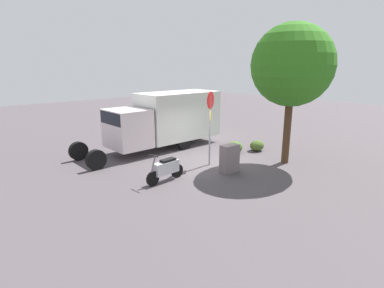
{
  "coord_description": "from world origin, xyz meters",
  "views": [
    {
      "loc": [
        10.02,
        9.55,
        4.41
      ],
      "look_at": [
        1.31,
        0.12,
        1.12
      ],
      "focal_mm": 28.56,
      "sensor_mm": 36.0,
      "label": 1
    }
  ],
  "objects_px": {
    "utility_cabinet": "(229,159)",
    "motorcycle": "(166,169)",
    "street_tree": "(292,66)",
    "box_truck_near": "(165,118)",
    "bike_rack_hoop": "(231,162)",
    "stop_sign": "(210,117)"
  },
  "relations": [
    {
      "from": "utility_cabinet",
      "to": "motorcycle",
      "type": "bearing_deg",
      "value": -20.47
    },
    {
      "from": "street_tree",
      "to": "utility_cabinet",
      "type": "bearing_deg",
      "value": -16.84
    },
    {
      "from": "box_truck_near",
      "to": "bike_rack_hoop",
      "type": "distance_m",
      "value": 4.56
    },
    {
      "from": "box_truck_near",
      "to": "street_tree",
      "type": "xyz_separation_m",
      "value": [
        -2.44,
        5.94,
        2.78
      ]
    },
    {
      "from": "motorcycle",
      "to": "bike_rack_hoop",
      "type": "xyz_separation_m",
      "value": [
        -3.79,
        0.14,
        -0.52
      ]
    },
    {
      "from": "motorcycle",
      "to": "stop_sign",
      "type": "height_order",
      "value": "stop_sign"
    },
    {
      "from": "street_tree",
      "to": "box_truck_near",
      "type": "bearing_deg",
      "value": -67.67
    },
    {
      "from": "box_truck_near",
      "to": "utility_cabinet",
      "type": "xyz_separation_m",
      "value": [
        0.51,
        5.05,
        -1.05
      ]
    },
    {
      "from": "utility_cabinet",
      "to": "bike_rack_hoop",
      "type": "distance_m",
      "value": 1.55
    },
    {
      "from": "utility_cabinet",
      "to": "box_truck_near",
      "type": "bearing_deg",
      "value": -95.82
    },
    {
      "from": "box_truck_near",
      "to": "bike_rack_hoop",
      "type": "height_order",
      "value": "box_truck_near"
    },
    {
      "from": "motorcycle",
      "to": "street_tree",
      "type": "distance_m",
      "value": 7.08
    },
    {
      "from": "box_truck_near",
      "to": "stop_sign",
      "type": "xyz_separation_m",
      "value": [
        0.41,
        3.78,
        0.58
      ]
    },
    {
      "from": "stop_sign",
      "to": "street_tree",
      "type": "height_order",
      "value": "street_tree"
    },
    {
      "from": "motorcycle",
      "to": "bike_rack_hoop",
      "type": "distance_m",
      "value": 3.83
    },
    {
      "from": "motorcycle",
      "to": "stop_sign",
      "type": "bearing_deg",
      "value": -176.57
    },
    {
      "from": "stop_sign",
      "to": "bike_rack_hoop",
      "type": "distance_m",
      "value": 2.5
    },
    {
      "from": "stop_sign",
      "to": "street_tree",
      "type": "bearing_deg",
      "value": 142.85
    },
    {
      "from": "stop_sign",
      "to": "street_tree",
      "type": "relative_size",
      "value": 0.53
    },
    {
      "from": "stop_sign",
      "to": "bike_rack_hoop",
      "type": "bearing_deg",
      "value": 158.03
    },
    {
      "from": "motorcycle",
      "to": "bike_rack_hoop",
      "type": "bearing_deg",
      "value": 175.43
    },
    {
      "from": "stop_sign",
      "to": "street_tree",
      "type": "xyz_separation_m",
      "value": [
        -2.85,
        2.16,
        2.2
      ]
    }
  ]
}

